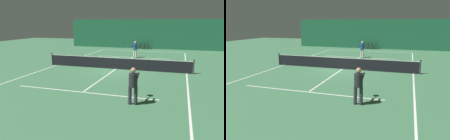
# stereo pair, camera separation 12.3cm
# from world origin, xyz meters

# --- Properties ---
(ground_plane) EXTENTS (60.00, 60.00, 0.00)m
(ground_plane) POSITION_xyz_m (0.00, 0.00, 0.00)
(ground_plane) COLOR #3D704C
(backdrop_curtain) EXTENTS (23.00, 0.12, 4.19)m
(backdrop_curtain) POSITION_xyz_m (0.00, 15.00, 2.09)
(backdrop_curtain) COLOR #1E5B3D
(backdrop_curtain) RESTS_ON ground
(court_line_baseline_far) EXTENTS (11.00, 0.10, 0.00)m
(court_line_baseline_far) POSITION_xyz_m (0.00, 11.90, 0.00)
(court_line_baseline_far) COLOR white
(court_line_baseline_far) RESTS_ON ground
(court_line_service_far) EXTENTS (8.25, 0.10, 0.00)m
(court_line_service_far) POSITION_xyz_m (0.00, 6.40, 0.00)
(court_line_service_far) COLOR white
(court_line_service_far) RESTS_ON ground
(court_line_service_near) EXTENTS (8.25, 0.10, 0.00)m
(court_line_service_near) POSITION_xyz_m (0.00, -6.40, 0.00)
(court_line_service_near) COLOR white
(court_line_service_near) RESTS_ON ground
(court_line_sideline_left) EXTENTS (0.10, 23.80, 0.00)m
(court_line_sideline_left) POSITION_xyz_m (-5.50, 0.00, 0.00)
(court_line_sideline_left) COLOR white
(court_line_sideline_left) RESTS_ON ground
(court_line_sideline_right) EXTENTS (0.10, 23.80, 0.00)m
(court_line_sideline_right) POSITION_xyz_m (5.50, 0.00, 0.00)
(court_line_sideline_right) COLOR white
(court_line_sideline_right) RESTS_ON ground
(court_line_centre) EXTENTS (0.10, 12.80, 0.00)m
(court_line_centre) POSITION_xyz_m (0.00, 0.00, 0.00)
(court_line_centre) COLOR white
(court_line_centre) RESTS_ON ground
(tennis_net) EXTENTS (12.00, 0.10, 1.07)m
(tennis_net) POSITION_xyz_m (0.00, 0.00, 0.51)
(tennis_net) COLOR black
(tennis_net) RESTS_ON ground
(player_near) EXTENTS (0.46, 1.40, 1.75)m
(player_near) POSITION_xyz_m (2.99, -7.31, 1.02)
(player_near) COLOR #2D2D38
(player_near) RESTS_ON ground
(player_far) EXTENTS (1.07, 1.37, 1.77)m
(player_far) POSITION_xyz_m (0.27, 6.26, 1.03)
(player_far) COLOR beige
(player_far) RESTS_ON ground
(courtside_chair_0) EXTENTS (0.44, 0.44, 0.84)m
(courtside_chair_0) POSITION_xyz_m (-1.27, 14.45, 0.49)
(courtside_chair_0) COLOR #2D2D2D
(courtside_chair_0) RESTS_ON ground
(courtside_chair_1) EXTENTS (0.44, 0.44, 0.84)m
(courtside_chair_1) POSITION_xyz_m (-0.69, 14.45, 0.49)
(courtside_chair_1) COLOR #2D2D2D
(courtside_chair_1) RESTS_ON ground
(courtside_chair_2) EXTENTS (0.44, 0.44, 0.84)m
(courtside_chair_2) POSITION_xyz_m (-0.11, 14.45, 0.49)
(courtside_chair_2) COLOR #2D2D2D
(courtside_chair_2) RESTS_ON ground
(courtside_chair_3) EXTENTS (0.44, 0.44, 0.84)m
(courtside_chair_3) POSITION_xyz_m (0.47, 14.45, 0.49)
(courtside_chair_3) COLOR #2D2D2D
(courtside_chair_3) RESTS_ON ground
(tennis_ball) EXTENTS (0.07, 0.07, 0.07)m
(tennis_ball) POSITION_xyz_m (3.24, -6.80, 0.03)
(tennis_ball) COLOR #D1DB33
(tennis_ball) RESTS_ON ground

